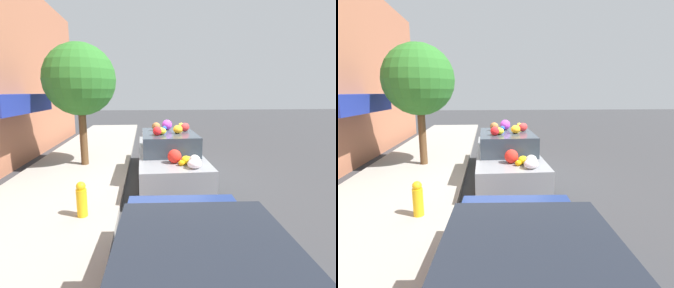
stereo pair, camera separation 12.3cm
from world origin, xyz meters
TOP-DOWN VIEW (x-y plane):
  - ground_plane at (0.00, 0.00)m, footprint 60.00×60.00m
  - sidewalk_curb at (0.00, 2.70)m, footprint 24.00×3.20m
  - street_tree at (1.32, 2.56)m, footprint 2.26×2.26m
  - fire_hydrant at (-2.51, 1.78)m, footprint 0.20×0.20m
  - art_car at (-0.06, -0.12)m, footprint 4.58×1.74m

SIDE VIEW (x-z plane):
  - ground_plane at x=0.00m, z-range 0.00..0.00m
  - sidewalk_curb at x=0.00m, z-range 0.00..0.14m
  - fire_hydrant at x=-2.51m, z-range 0.13..0.83m
  - art_car at x=-0.06m, z-range -0.10..1.60m
  - street_tree at x=1.32m, z-range 0.94..4.83m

